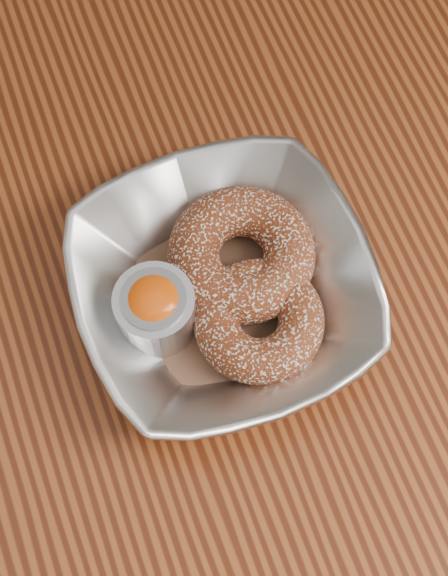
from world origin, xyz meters
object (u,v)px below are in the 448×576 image
object	(u,v)px
serving_bowl	(224,290)
ramekin	(155,309)
donut_back	(241,254)
table	(197,424)
donut_front	(259,321)

from	to	relation	value
serving_bowl	ramekin	world-z (taller)	ramekin
serving_bowl	donut_back	xyz separation A→B (m)	(0.02, 0.02, 0.00)
serving_bowl	ramekin	bearing A→B (deg)	-179.58
table	serving_bowl	distance (m)	0.14
serving_bowl	donut_back	size ratio (longest dim) A/B	1.98
donut_front	ramekin	xyz separation A→B (m)	(-0.07, 0.03, 0.01)
donut_back	table	bearing A→B (deg)	-130.45
serving_bowl	donut_front	bearing A→B (deg)	-64.17
donut_back	ramekin	bearing A→B (deg)	-163.90
donut_back	serving_bowl	bearing A→B (deg)	-135.74
donut_front	table	bearing A→B (deg)	-156.22
donut_back	donut_front	world-z (taller)	donut_back
table	donut_back	distance (m)	0.16
serving_bowl	donut_front	distance (m)	0.03
serving_bowl	donut_front	world-z (taller)	serving_bowl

